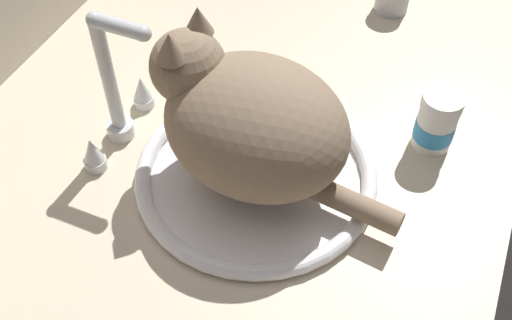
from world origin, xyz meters
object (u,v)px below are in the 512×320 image
cat (246,119)px  pill_bottle (436,123)px  faucet (116,94)px  sink_basin (256,174)px

cat → pill_bottle: bearing=-54.4°
faucet → cat: bearing=-89.5°
cat → pill_bottle: 28.05cm
sink_basin → faucet: 22.16cm
sink_basin → faucet: faucet is taller
sink_basin → pill_bottle: size_ratio=3.56×
faucet → sink_basin: bearing=-90.0°
pill_bottle → faucet: bearing=111.1°
sink_basin → cat: cat is taller
sink_basin → cat: bearing=82.7°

